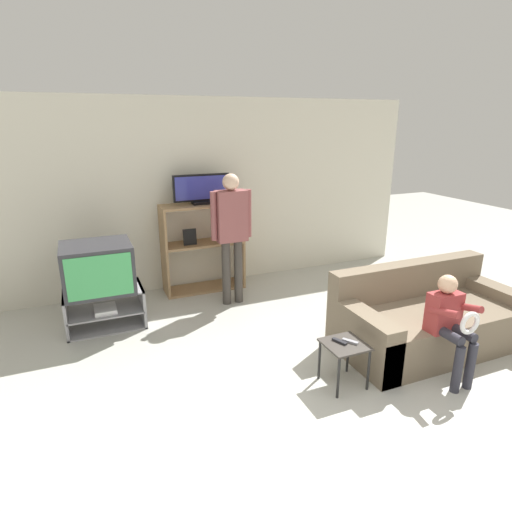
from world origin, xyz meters
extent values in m
plane|color=#B7B7AD|center=(0.00, 0.00, 0.00)|extent=(18.00, 18.00, 0.00)
cube|color=silver|center=(0.00, 3.84, 1.30)|extent=(6.40, 0.06, 2.60)
cube|color=#939399|center=(-1.55, 2.90, 0.01)|extent=(0.86, 0.53, 0.02)
cube|color=#939399|center=(-1.55, 2.90, 0.21)|extent=(0.83, 0.53, 0.02)
cube|color=#939399|center=(-1.55, 2.90, 0.45)|extent=(0.86, 0.53, 0.02)
cube|color=#939399|center=(-1.97, 2.90, 0.23)|extent=(0.03, 0.53, 0.46)
cube|color=#939399|center=(-1.14, 2.90, 0.23)|extent=(0.03, 0.53, 0.46)
cube|color=white|center=(-1.55, 2.83, 0.24)|extent=(0.24, 0.28, 0.05)
cube|color=#2D2D33|center=(-1.58, 2.88, 0.73)|extent=(0.74, 0.63, 0.55)
cube|color=#3FA559|center=(-1.58, 2.56, 0.73)|extent=(0.66, 0.01, 0.47)
cube|color=#9E7A51|center=(-0.71, 3.57, 0.61)|extent=(0.03, 0.40, 1.22)
cube|color=#9E7A51|center=(0.37, 3.57, 0.61)|extent=(0.03, 0.40, 1.22)
cube|color=#9E7A51|center=(-0.17, 3.57, 0.02)|extent=(1.04, 0.40, 0.03)
cube|color=#9E7A51|center=(-0.17, 3.57, 0.67)|extent=(1.04, 0.40, 0.03)
cube|color=#9E7A51|center=(-0.17, 3.57, 1.21)|extent=(1.04, 0.40, 0.03)
cube|color=black|center=(-0.37, 3.51, 0.80)|extent=(0.18, 0.04, 0.22)
cube|color=black|center=(-0.16, 3.58, 1.24)|extent=(0.27, 0.20, 0.04)
cube|color=black|center=(-0.16, 3.58, 1.44)|extent=(0.77, 0.04, 0.36)
cube|color=#333899|center=(-0.16, 3.56, 1.44)|extent=(0.72, 0.01, 0.31)
cube|color=#38332D|center=(0.33, 0.85, 0.40)|extent=(0.36, 0.36, 0.02)
cylinder|color=black|center=(0.18, 0.69, 0.20)|extent=(0.02, 0.02, 0.39)
cylinder|color=black|center=(0.49, 0.69, 0.20)|extent=(0.02, 0.02, 0.39)
cylinder|color=black|center=(0.18, 1.01, 0.20)|extent=(0.02, 0.02, 0.39)
cylinder|color=black|center=(0.49, 1.01, 0.20)|extent=(0.02, 0.02, 0.39)
cube|color=#232328|center=(0.30, 0.89, 0.42)|extent=(0.09, 0.15, 0.02)
cube|color=gray|center=(0.39, 0.85, 0.42)|extent=(0.11, 0.14, 0.02)
cube|color=#756651|center=(1.56, 1.08, 0.22)|extent=(1.96, 0.95, 0.44)
cube|color=#756651|center=(1.56, 1.46, 0.63)|extent=(1.96, 0.20, 0.38)
cube|color=#756651|center=(0.69, 1.08, 0.28)|extent=(0.22, 0.95, 0.56)
cube|color=#756651|center=(2.44, 1.08, 0.28)|extent=(0.22, 0.95, 0.56)
cylinder|color=#3D3833|center=(-0.05, 2.96, 0.42)|extent=(0.11, 0.11, 0.85)
cylinder|color=#3D3833|center=(0.12, 2.96, 0.42)|extent=(0.11, 0.11, 0.85)
cube|color=#8C4C4C|center=(0.04, 2.96, 1.16)|extent=(0.38, 0.20, 0.63)
cylinder|color=#8C4C4C|center=(-0.19, 2.96, 1.18)|extent=(0.08, 0.08, 0.60)
cylinder|color=#8C4C4C|center=(0.26, 2.96, 1.18)|extent=(0.08, 0.08, 0.60)
sphere|color=beige|center=(0.04, 2.96, 1.58)|extent=(0.20, 0.20, 0.20)
cylinder|color=#2D2D38|center=(1.18, 0.37, 0.22)|extent=(0.08, 0.08, 0.44)
cylinder|color=#2D2D38|center=(1.33, 0.37, 0.22)|extent=(0.08, 0.08, 0.44)
cylinder|color=#2D2D38|center=(1.18, 0.52, 0.49)|extent=(0.09, 0.30, 0.09)
cylinder|color=#2D2D38|center=(1.33, 0.52, 0.49)|extent=(0.09, 0.30, 0.09)
cube|color=#993333|center=(1.26, 0.67, 0.63)|extent=(0.30, 0.17, 0.37)
cylinder|color=#993333|center=(1.12, 0.54, 0.70)|extent=(0.06, 0.31, 0.14)
cylinder|color=#993333|center=(1.39, 0.54, 0.70)|extent=(0.06, 0.31, 0.14)
sphere|color=#DBAD89|center=(1.26, 0.67, 0.90)|extent=(0.17, 0.17, 0.17)
torus|color=white|center=(1.26, 0.38, 0.65)|extent=(0.21, 0.04, 0.21)
camera|label=1|loc=(-1.70, -1.94, 2.30)|focal=30.00mm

